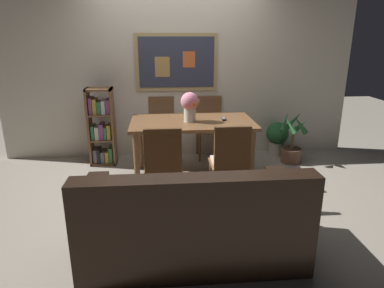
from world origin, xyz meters
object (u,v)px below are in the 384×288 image
(dining_chair_near_right, at_px, (230,158))
(potted_ivy, at_px, (277,137))
(dining_table, at_px, (192,128))
(potted_palm, at_px, (292,145))
(dining_chair_far_left, at_px, (162,122))
(dining_chair_near_left, at_px, (163,160))
(flower_vase, at_px, (190,104))
(tv_remote, at_px, (224,119))
(bookshelf, at_px, (102,129))
(dining_chair_far_right, at_px, (209,122))
(leather_couch, at_px, (193,224))

(dining_chair_near_right, xyz_separation_m, potted_ivy, (1.04, 1.53, -0.24))
(dining_table, height_order, potted_palm, dining_table)
(dining_chair_far_left, distance_m, potted_palm, 1.94)
(dining_chair_near_left, height_order, flower_vase, flower_vase)
(tv_remote, bearing_deg, dining_table, -177.83)
(dining_table, distance_m, tv_remote, 0.42)
(flower_vase, bearing_deg, tv_remote, 7.13)
(bookshelf, height_order, potted_ivy, bookshelf)
(dining_chair_far_left, distance_m, tv_remote, 1.15)
(dining_table, distance_m, flower_vase, 0.32)
(bookshelf, bearing_deg, dining_chair_far_left, 14.59)
(bookshelf, relative_size, flower_vase, 2.98)
(dining_chair_far_right, relative_size, potted_palm, 1.21)
(dining_chair_far_right, relative_size, flower_vase, 2.48)
(dining_chair_far_left, height_order, potted_palm, dining_chair_far_left)
(dining_chair_near_right, relative_size, potted_palm, 1.21)
(dining_table, height_order, tv_remote, tv_remote)
(leather_couch, relative_size, tv_remote, 11.28)
(flower_vase, relative_size, tv_remote, 2.30)
(flower_vase, xyz_separation_m, tv_remote, (0.44, 0.05, -0.21))
(potted_palm, xyz_separation_m, flower_vase, (-1.52, -0.43, 0.71))
(dining_table, relative_size, dining_chair_near_left, 1.70)
(dining_table, distance_m, potted_palm, 1.59)
(leather_couch, xyz_separation_m, flower_vase, (0.12, 1.70, 0.66))
(tv_remote, bearing_deg, dining_chair_near_left, -133.21)
(potted_ivy, distance_m, potted_palm, 0.35)
(dining_chair_near_right, relative_size, potted_ivy, 1.75)
(dining_chair_far_left, height_order, tv_remote, dining_chair_far_left)
(dining_chair_far_right, xyz_separation_m, potted_palm, (1.16, -0.39, -0.27))
(dining_chair_near_left, bearing_deg, dining_table, 65.11)
(dining_chair_near_left, distance_m, tv_remote, 1.17)
(potted_ivy, bearing_deg, dining_chair_near_right, -124.30)
(dining_chair_far_left, relative_size, potted_ivy, 1.75)
(leather_couch, xyz_separation_m, tv_remote, (0.56, 1.76, 0.45))
(dining_chair_near_right, height_order, dining_chair_far_right, same)
(dining_chair_far_left, bearing_deg, tv_remote, -45.26)
(dining_chair_near_right, distance_m, leather_couch, 1.08)
(dining_chair_far_left, xyz_separation_m, flower_vase, (0.35, -0.85, 0.43))
(leather_couch, xyz_separation_m, potted_ivy, (1.53, 2.46, -0.02))
(bookshelf, bearing_deg, potted_palm, -4.16)
(dining_chair_far_left, distance_m, bookshelf, 0.88)
(dining_chair_far_left, xyz_separation_m, potted_palm, (1.88, -0.42, -0.27))
(potted_ivy, bearing_deg, dining_chair_far_right, 176.66)
(bookshelf, xyz_separation_m, flower_vase, (1.20, -0.63, 0.45))
(leather_couch, height_order, potted_ivy, leather_couch)
(potted_palm, relative_size, flower_vase, 2.04)
(dining_chair_far_left, distance_m, flower_vase, 1.02)
(dining_chair_near_right, height_order, leather_couch, dining_chair_near_right)
(dining_chair_far_left, bearing_deg, dining_chair_far_right, -2.62)
(dining_chair_far_left, height_order, dining_chair_far_right, same)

